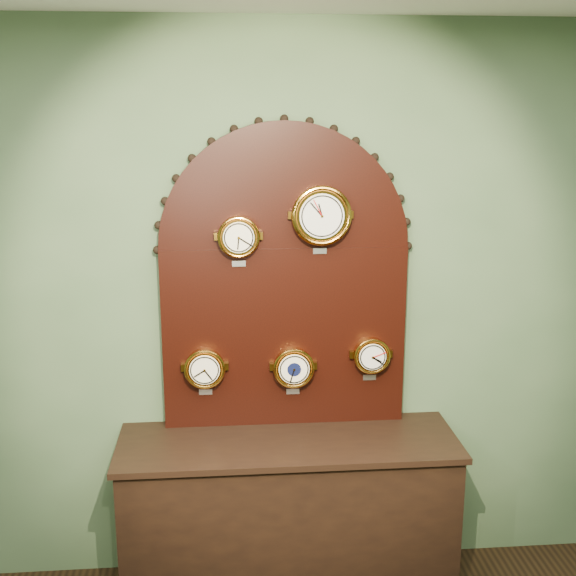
{
  "coord_description": "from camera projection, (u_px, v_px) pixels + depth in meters",
  "views": [
    {
      "loc": [
        -0.29,
        -1.01,
        2.39
      ],
      "look_at": [
        0.0,
        2.25,
        1.58
      ],
      "focal_mm": 45.75,
      "sensor_mm": 36.0,
      "label": 1
    }
  ],
  "objects": [
    {
      "name": "barometer",
      "position": [
        294.0,
        367.0,
        3.61
      ],
      "size": [
        0.2,
        0.08,
        0.26
      ],
      "color": "orange",
      "rests_on": "display_board"
    },
    {
      "name": "display_board",
      "position": [
        284.0,
        269.0,
        3.55
      ],
      "size": [
        1.26,
        0.06,
        1.53
      ],
      "color": "black",
      "rests_on": "shop_counter"
    },
    {
      "name": "shop_counter",
      "position": [
        288.0,
        520.0,
        3.63
      ],
      "size": [
        1.6,
        0.5,
        0.8
      ],
      "primitive_type": "cube",
      "color": "black",
      "rests_on": "ground_plane"
    },
    {
      "name": "tide_clock",
      "position": [
        371.0,
        355.0,
        3.63
      ],
      "size": [
        0.18,
        0.08,
        0.23
      ],
      "color": "orange",
      "rests_on": "display_board"
    },
    {
      "name": "arabic_clock",
      "position": [
        321.0,
        215.0,
        3.43
      ],
      "size": [
        0.28,
        0.08,
        0.33
      ],
      "color": "orange",
      "rests_on": "display_board"
    },
    {
      "name": "roman_clock",
      "position": [
        239.0,
        237.0,
        3.43
      ],
      "size": [
        0.2,
        0.08,
        0.25
      ],
      "color": "orange",
      "rests_on": "display_board"
    },
    {
      "name": "wall_back",
      "position": [
        284.0,
        311.0,
        3.65
      ],
      "size": [
        4.0,
        0.0,
        4.0
      ],
      "primitive_type": "plane",
      "rotation": [
        1.57,
        0.0,
        0.0
      ],
      "color": "#4C6746",
      "rests_on": "ground"
    },
    {
      "name": "hygrometer",
      "position": [
        205.0,
        368.0,
        3.57
      ],
      "size": [
        0.2,
        0.08,
        0.25
      ],
      "color": "orange",
      "rests_on": "display_board"
    }
  ]
}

